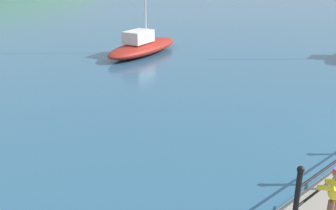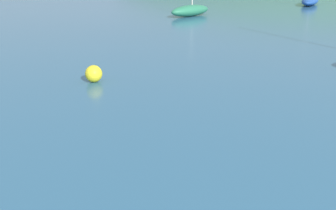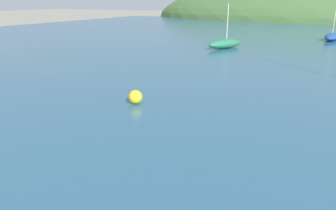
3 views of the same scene
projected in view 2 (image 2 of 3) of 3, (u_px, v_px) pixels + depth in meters
The scene contains 4 objects.
water at pixel (329, 6), 29.08m from camera, with size 80.00×60.00×0.10m, color #2D5B7A.
boat_green_fishing at pixel (190, 10), 23.05m from camera, with size 2.19×3.03×3.02m.
boat_far_right at pixel (310, 1), 28.92m from camera, with size 1.59×3.90×4.76m.
mooring_buoy at pixel (94, 74), 10.46m from camera, with size 0.46×0.46×0.46m, color yellow.
Camera 2 is at (-1.84, -0.09, 3.14)m, focal length 42.00 mm.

